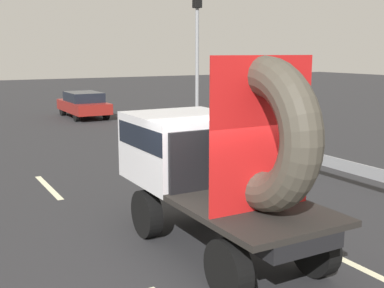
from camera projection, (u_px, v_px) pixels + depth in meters
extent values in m
plane|color=#28282B|center=(214.00, 262.00, 8.55)|extent=(120.00, 120.00, 0.00)
cylinder|color=black|center=(147.00, 214.00, 9.67)|extent=(0.28, 0.95, 0.95)
cylinder|color=black|center=(219.00, 201.00, 10.49)|extent=(0.28, 0.95, 0.95)
cylinder|color=black|center=(228.00, 270.00, 7.18)|extent=(0.28, 0.95, 0.95)
cylinder|color=black|center=(315.00, 248.00, 8.00)|extent=(0.28, 0.95, 0.95)
cube|color=black|center=(219.00, 203.00, 8.86)|extent=(1.30, 4.77, 0.25)
cube|color=silver|center=(184.00, 147.00, 9.85)|extent=(2.00, 2.13, 1.35)
cube|color=black|center=(185.00, 133.00, 9.75)|extent=(2.02, 2.02, 0.44)
cube|color=black|center=(254.00, 210.00, 7.92)|extent=(2.00, 2.64, 0.10)
cube|color=black|center=(213.00, 159.00, 8.90)|extent=(1.80, 0.08, 1.10)
torus|color=#474238|center=(262.00, 135.00, 7.56)|extent=(0.62, 2.42, 2.42)
cube|color=red|center=(262.00, 135.00, 7.56)|extent=(1.90, 0.03, 2.42)
cylinder|color=black|center=(63.00, 110.00, 28.09)|extent=(0.23, 0.66, 0.66)
cylinder|color=black|center=(90.00, 108.00, 28.87)|extent=(0.23, 0.66, 0.66)
cylinder|color=black|center=(77.00, 115.00, 25.71)|extent=(0.23, 0.66, 0.66)
cylinder|color=black|center=(106.00, 113.00, 26.49)|extent=(0.23, 0.66, 0.66)
cube|color=maroon|center=(84.00, 106.00, 27.24)|extent=(1.87, 4.36, 0.57)
cube|color=black|center=(84.00, 97.00, 27.05)|extent=(1.68, 2.44, 0.52)
cylinder|color=gray|center=(197.00, 71.00, 21.93)|extent=(0.16, 0.16, 5.51)
cube|color=gray|center=(264.00, 144.00, 16.46)|extent=(0.06, 16.29, 0.32)
cylinder|color=slate|center=(305.00, 164.00, 14.76)|extent=(0.10, 0.10, 0.55)
cylinder|color=slate|center=(230.00, 143.00, 18.25)|extent=(0.10, 0.10, 0.55)
cylinder|color=slate|center=(179.00, 128.00, 21.74)|extent=(0.10, 0.10, 0.55)
cube|color=beige|center=(48.00, 187.00, 13.28)|extent=(0.16, 2.64, 0.01)
cube|color=beige|center=(357.00, 266.00, 8.38)|extent=(0.16, 2.63, 0.01)
cube|color=beige|center=(158.00, 170.00, 15.19)|extent=(0.16, 2.75, 0.01)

